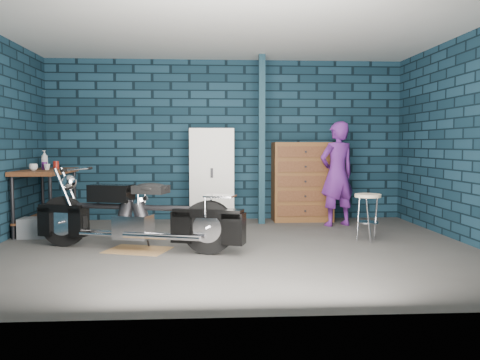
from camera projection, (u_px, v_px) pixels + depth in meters
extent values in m
plane|color=#464441|center=(233.00, 248.00, 6.24)|extent=(6.00, 6.00, 0.00)
cube|color=black|center=(226.00, 140.00, 8.63)|extent=(6.00, 0.02, 2.70)
cube|color=black|center=(473.00, 138.00, 6.32)|extent=(0.02, 5.00, 2.70)
cube|color=silver|center=(233.00, 25.00, 6.05)|extent=(6.00, 5.00, 0.02)
cube|color=#122E3B|center=(262.00, 140.00, 8.12)|extent=(0.10, 0.10, 2.70)
cube|color=brown|center=(46.00, 201.00, 7.43)|extent=(0.60, 1.40, 0.91)
cube|color=brown|center=(138.00, 250.00, 6.12)|extent=(0.85, 0.73, 0.01)
imported|color=#571E73|center=(337.00, 174.00, 7.94)|extent=(0.69, 0.57, 1.63)
cube|color=gray|center=(37.00, 228.00, 6.96)|extent=(0.44, 0.31, 0.27)
cube|color=silver|center=(212.00, 175.00, 8.39)|extent=(0.72, 0.51, 1.54)
cube|color=brown|center=(302.00, 182.00, 8.49)|extent=(0.98, 0.55, 1.31)
imported|color=beige|center=(33.00, 167.00, 7.15)|extent=(0.14, 0.14, 0.09)
imported|color=beige|center=(47.00, 167.00, 7.31)|extent=(0.10, 0.10, 0.09)
cylinder|color=#511966|center=(45.00, 166.00, 7.43)|extent=(0.10, 0.10, 0.11)
cylinder|color=maroon|center=(56.00, 165.00, 7.60)|extent=(0.10, 0.10, 0.12)
imported|color=gray|center=(45.00, 159.00, 7.74)|extent=(0.14, 0.14, 0.28)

